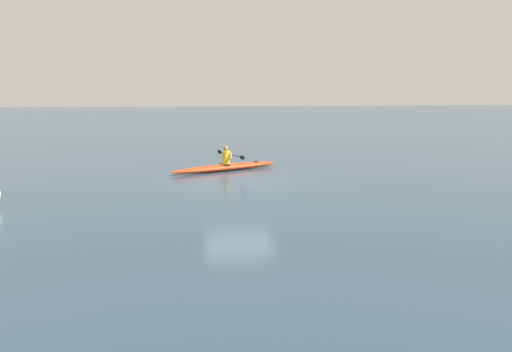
# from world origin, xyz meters

# --- Properties ---
(ground_plane) EXTENTS (160.00, 160.00, 0.00)m
(ground_plane) POSITION_xyz_m (0.00, 0.00, 0.00)
(ground_plane) COLOR #283D4C
(kayak) EXTENTS (4.79, 2.53, 0.28)m
(kayak) POSITION_xyz_m (0.29, -2.61, 0.14)
(kayak) COLOR red
(kayak) RESTS_ON ground
(kayaker) EXTENTS (1.01, 2.24, 0.78)m
(kayaker) POSITION_xyz_m (0.24, -2.63, 0.62)
(kayaker) COLOR yellow
(kayaker) RESTS_ON kayak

